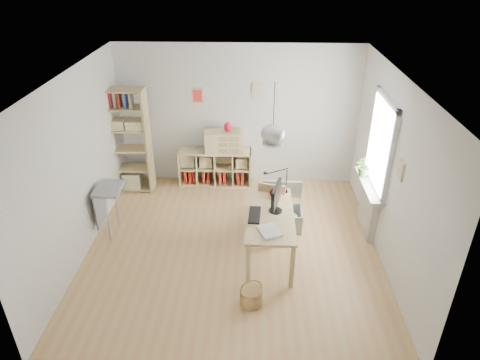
{
  "coord_description": "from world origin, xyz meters",
  "views": [
    {
      "loc": [
        0.3,
        -5.38,
        4.17
      ],
      "look_at": [
        0.1,
        0.3,
        1.05
      ],
      "focal_mm": 32.0,
      "sensor_mm": 36.0,
      "label": 1
    }
  ],
  "objects_px": {
    "storage_chest": "(282,213)",
    "cube_shelf": "(214,169)",
    "chair": "(269,210)",
    "tall_bookshelf": "(127,137)",
    "monitor": "(276,197)",
    "drawer_chest": "(223,141)",
    "desk": "(270,219)"
  },
  "relations": [
    {
      "from": "storage_chest",
      "to": "cube_shelf",
      "type": "bearing_deg",
      "value": 134.42
    },
    {
      "from": "cube_shelf",
      "to": "drawer_chest",
      "type": "xyz_separation_m",
      "value": [
        0.19,
        -0.04,
        0.62
      ]
    },
    {
      "from": "desk",
      "to": "tall_bookshelf",
      "type": "relative_size",
      "value": 0.75
    },
    {
      "from": "tall_bookshelf",
      "to": "drawer_chest",
      "type": "height_order",
      "value": "tall_bookshelf"
    },
    {
      "from": "monitor",
      "to": "storage_chest",
      "type": "bearing_deg",
      "value": 91.91
    },
    {
      "from": "tall_bookshelf",
      "to": "drawer_chest",
      "type": "bearing_deg",
      "value": 7.78
    },
    {
      "from": "tall_bookshelf",
      "to": "storage_chest",
      "type": "distance_m",
      "value": 3.17
    },
    {
      "from": "cube_shelf",
      "to": "chair",
      "type": "distance_m",
      "value": 2.05
    },
    {
      "from": "desk",
      "to": "cube_shelf",
      "type": "height_order",
      "value": "desk"
    },
    {
      "from": "cube_shelf",
      "to": "monitor",
      "type": "xyz_separation_m",
      "value": [
        1.11,
        -2.17,
        0.7
      ]
    },
    {
      "from": "chair",
      "to": "drawer_chest",
      "type": "distance_m",
      "value": 1.96
    },
    {
      "from": "storage_chest",
      "to": "drawer_chest",
      "type": "xyz_separation_m",
      "value": [
        -1.08,
        1.37,
        0.69
      ]
    },
    {
      "from": "drawer_chest",
      "to": "chair",
      "type": "bearing_deg",
      "value": -70.3
    },
    {
      "from": "chair",
      "to": "storage_chest",
      "type": "xyz_separation_m",
      "value": [
        0.24,
        0.35,
        -0.28
      ]
    },
    {
      "from": "desk",
      "to": "chair",
      "type": "distance_m",
      "value": 0.49
    },
    {
      "from": "cube_shelf",
      "to": "monitor",
      "type": "relative_size",
      "value": 2.82
    },
    {
      "from": "cube_shelf",
      "to": "storage_chest",
      "type": "bearing_deg",
      "value": -48.04
    },
    {
      "from": "chair",
      "to": "tall_bookshelf",
      "type": "bearing_deg",
      "value": 165.27
    },
    {
      "from": "tall_bookshelf",
      "to": "storage_chest",
      "type": "xyz_separation_m",
      "value": [
        2.83,
        -1.13,
        -0.86
      ]
    },
    {
      "from": "desk",
      "to": "drawer_chest",
      "type": "height_order",
      "value": "drawer_chest"
    },
    {
      "from": "desk",
      "to": "cube_shelf",
      "type": "relative_size",
      "value": 1.07
    },
    {
      "from": "desk",
      "to": "cube_shelf",
      "type": "xyz_separation_m",
      "value": [
        -1.02,
        2.23,
        -0.36
      ]
    },
    {
      "from": "cube_shelf",
      "to": "monitor",
      "type": "distance_m",
      "value": 2.53
    },
    {
      "from": "storage_chest",
      "to": "tall_bookshelf",
      "type": "bearing_deg",
      "value": 160.7
    },
    {
      "from": "monitor",
      "to": "cube_shelf",
      "type": "bearing_deg",
      "value": 131.19
    },
    {
      "from": "desk",
      "to": "drawer_chest",
      "type": "bearing_deg",
      "value": 110.77
    },
    {
      "from": "monitor",
      "to": "tall_bookshelf",
      "type": "bearing_deg",
      "value": 158.91
    },
    {
      "from": "tall_bookshelf",
      "to": "chair",
      "type": "height_order",
      "value": "tall_bookshelf"
    },
    {
      "from": "storage_chest",
      "to": "monitor",
      "type": "xyz_separation_m",
      "value": [
        -0.16,
        -0.75,
        0.76
      ]
    },
    {
      "from": "chair",
      "to": "storage_chest",
      "type": "distance_m",
      "value": 0.51
    },
    {
      "from": "chair",
      "to": "storage_chest",
      "type": "relative_size",
      "value": 1.15
    },
    {
      "from": "monitor",
      "to": "drawer_chest",
      "type": "xyz_separation_m",
      "value": [
        -0.92,
        2.12,
        -0.07
      ]
    }
  ]
}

